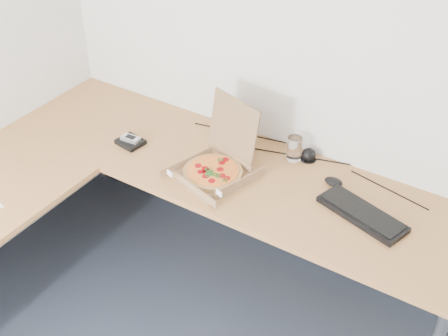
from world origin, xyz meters
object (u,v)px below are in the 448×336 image
Objects in this scene: pizza_box at (215,168)px; keyboard at (362,214)px; drinking_glass at (294,148)px; wallet at (131,142)px; desk at (125,195)px.

keyboard is at bearing 23.97° from pizza_box.
wallet is at bearing -156.61° from drinking_glass.
drinking_glass reaches higher than keyboard.
desk is 5.91× the size of keyboard.
desk is 0.88m from drinking_glass.
pizza_box is at bearing 49.05° from desk.
keyboard is (0.74, 0.09, -0.03)m from pizza_box.
drinking_glass is at bearing 49.83° from desk.
pizza_box reaches higher than wallet.
keyboard is (0.47, -0.24, -0.05)m from drinking_glass.
pizza_box is 0.42m from drinking_glass.
desk is at bearing -114.06° from pizza_box.
desk is at bearing -46.62° from wallet.
keyboard is 3.13× the size of wallet.
drinking_glass reaches higher than wallet.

